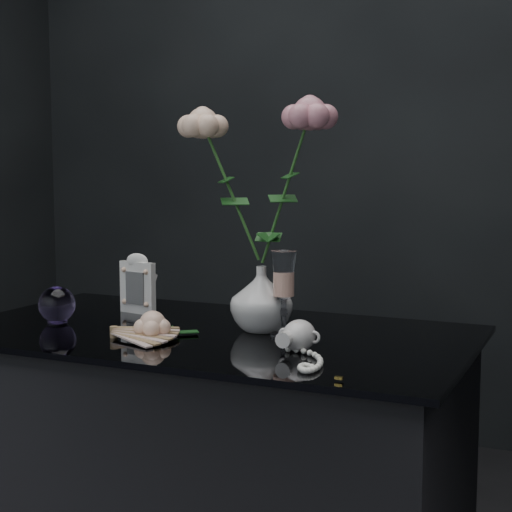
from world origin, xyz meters
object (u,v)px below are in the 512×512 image
at_px(wine_glass, 284,294).
at_px(vase, 261,299).
at_px(paperweight, 57,305).
at_px(loose_rose, 152,324).
at_px(picture_frame, 138,283).
at_px(pearl_jar, 299,334).

bearing_deg(wine_glass, vase, 156.01).
bearing_deg(paperweight, loose_rose, -10.06).
height_order(vase, picture_frame, picture_frame).
bearing_deg(paperweight, pearl_jar, -2.80).
height_order(vase, paperweight, vase).
bearing_deg(loose_rose, paperweight, 161.66).
bearing_deg(pearl_jar, loose_rose, -174.55).
height_order(vase, loose_rose, vase).
distance_m(paperweight, loose_rose, 0.27).
relative_size(vase, pearl_jar, 0.63).
distance_m(vase, paperweight, 0.44).
distance_m(vase, loose_rose, 0.22).
bearing_deg(picture_frame, vase, 0.65).
xyz_separation_m(picture_frame, loose_rose, (0.17, -0.21, -0.04)).
xyz_separation_m(picture_frame, pearl_jar, (0.47, -0.19, -0.04)).
distance_m(picture_frame, paperweight, 0.19).
xyz_separation_m(picture_frame, paperweight, (-0.10, -0.16, -0.03)).
bearing_deg(loose_rose, pearl_jar, -4.49).
height_order(picture_frame, pearl_jar, picture_frame).
relative_size(wine_glass, pearl_jar, 0.81).
xyz_separation_m(loose_rose, pearl_jar, (0.30, 0.02, 0.00)).
bearing_deg(picture_frame, wine_glass, -1.50).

